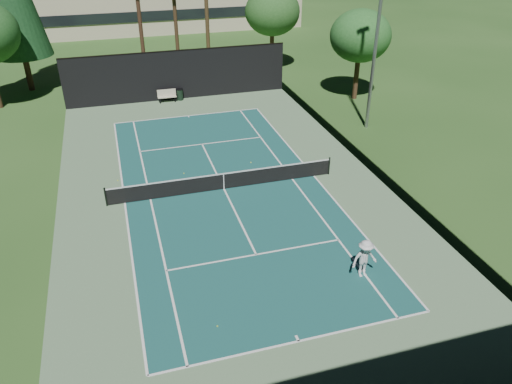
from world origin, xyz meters
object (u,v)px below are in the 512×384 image
player (365,259)px  trash_bin (180,94)px  tennis_ball_a (217,326)px  tennis_ball_c (251,162)px  tennis_ball_d (118,180)px  tennis_ball_b (184,173)px  tennis_net (224,181)px  park_bench (167,95)px

player → trash_bin: size_ratio=1.91×
tennis_ball_a → tennis_ball_c: bearing=68.8°
player → tennis_ball_a: bearing=-173.0°
tennis_ball_d → tennis_ball_c: bearing=0.3°
player → tennis_ball_a: size_ratio=28.13×
tennis_ball_a → tennis_ball_c: 14.03m
tennis_ball_b → tennis_ball_d: same height
tennis_ball_d → tennis_ball_a: bearing=-77.0°
tennis_net → player: size_ratio=7.14×
player → park_bench: bearing=98.6°
player → tennis_ball_c: player is taller
player → tennis_ball_d: bearing=126.3°
tennis_net → tennis_ball_a: bearing=-104.7°
tennis_net → tennis_ball_a: 10.67m
tennis_ball_d → trash_bin: trash_bin is taller
player → tennis_ball_d: 15.33m
player → tennis_ball_b: 13.04m
tennis_ball_a → park_bench: 25.89m
player → park_bench: player is taller
tennis_ball_b → trash_bin: 13.34m
player → tennis_ball_a: (-6.70, -1.20, -0.87)m
tennis_ball_c → tennis_ball_d: (-8.09, -0.05, -0.00)m
park_bench → player: bearing=-78.3°
player → park_bench: 25.16m
tennis_ball_d → trash_bin: 14.19m
tennis_ball_c → trash_bin: 13.16m
tennis_net → trash_bin: tennis_net is taller
tennis_ball_b → park_bench: size_ratio=0.05×
tennis_net → park_bench: 15.57m
tennis_ball_d → tennis_ball_b: bearing=-3.2°
tennis_ball_b → tennis_ball_d: size_ratio=1.01×
tennis_ball_a → tennis_ball_c: tennis_ball_c is taller
tennis_ball_d → park_bench: park_bench is taller
tennis_net → tennis_ball_c: (2.38, 2.77, -0.52)m
player → tennis_ball_b: player is taller
tennis_ball_a → tennis_ball_b: bearing=86.3°
tennis_net → tennis_ball_d: (-5.71, 2.72, -0.52)m
tennis_ball_c → tennis_ball_b: bearing=-176.5°
tennis_ball_a → tennis_ball_d: size_ratio=0.90×
tennis_ball_b → tennis_ball_a: bearing=-93.7°
tennis_net → tennis_ball_c: bearing=49.3°
tennis_net → tennis_ball_b: size_ratio=179.33×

